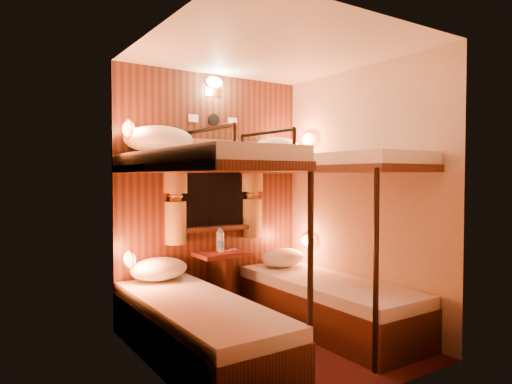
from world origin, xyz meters
TOP-DOWN VIEW (x-y plane):
  - floor at (0.00, 0.00)m, footprint 2.10×2.10m
  - ceiling at (0.00, 0.00)m, footprint 2.10×2.10m
  - wall_back at (0.00, 1.05)m, footprint 2.40×0.00m
  - wall_front at (0.00, -1.05)m, footprint 2.40×0.00m
  - wall_left at (-1.00, 0.00)m, footprint 0.00×2.40m
  - wall_right at (1.00, 0.00)m, footprint 0.00×2.40m
  - back_panel at (0.00, 1.04)m, footprint 2.00×0.03m
  - bunk_left at (-0.65, 0.07)m, footprint 0.72×1.90m
  - bunk_right at (0.65, 0.07)m, footprint 0.72×1.90m
  - window at (0.00, 1.00)m, footprint 1.00×0.12m
  - curtains at (0.00, 0.97)m, footprint 1.10×0.22m
  - back_fixtures at (0.00, 1.00)m, footprint 0.54×0.09m
  - reading_lamps at (-0.00, 0.70)m, footprint 2.00×0.20m
  - table at (0.00, 0.85)m, footprint 0.50×0.34m
  - bottle_left at (0.01, 0.91)m, footprint 0.07×0.07m
  - bottle_right at (-0.02, 0.83)m, footprint 0.06×0.06m
  - sachet_a at (0.09, 0.88)m, footprint 0.08×0.07m
  - sachet_b at (0.16, 0.93)m, footprint 0.09×0.08m
  - pillow_lower_left at (-0.65, 0.84)m, footprint 0.52×0.37m
  - pillow_lower_right at (0.65, 0.73)m, footprint 0.48×0.34m
  - pillow_upper_left at (-0.65, 0.81)m, footprint 0.63×0.45m
  - pillow_upper_right at (0.65, 0.83)m, footprint 0.52×0.37m

SIDE VIEW (x-z plane):
  - floor at x=0.00m, z-range 0.00..0.00m
  - table at x=0.00m, z-range 0.09..0.74m
  - pillow_lower_right at x=0.65m, z-range 0.46..0.64m
  - bunk_left at x=-0.65m, z-range -0.35..1.47m
  - bunk_right at x=0.65m, z-range -0.35..1.47m
  - pillow_lower_left at x=-0.65m, z-range 0.46..0.66m
  - sachet_a at x=0.09m, z-range 0.65..0.66m
  - sachet_b at x=0.16m, z-range 0.65..0.66m
  - bottle_right at x=-0.02m, z-range 0.63..0.86m
  - bottle_left at x=0.01m, z-range 0.63..0.86m
  - window at x=0.00m, z-range 0.79..1.58m
  - wall_back at x=0.00m, z-range 0.00..2.40m
  - wall_front at x=0.00m, z-range 0.00..2.40m
  - wall_left at x=-1.00m, z-range 0.00..2.40m
  - wall_right at x=1.00m, z-range 0.00..2.40m
  - back_panel at x=0.00m, z-range 0.00..2.40m
  - reading_lamps at x=0.00m, z-range 0.62..1.86m
  - curtains at x=0.00m, z-range 0.76..1.76m
  - pillow_upper_right at x=0.65m, z-range 1.59..1.79m
  - pillow_upper_left at x=-0.65m, z-range 1.59..1.83m
  - back_fixtures at x=0.00m, z-range 2.00..2.49m
  - ceiling at x=0.00m, z-range 2.40..2.40m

